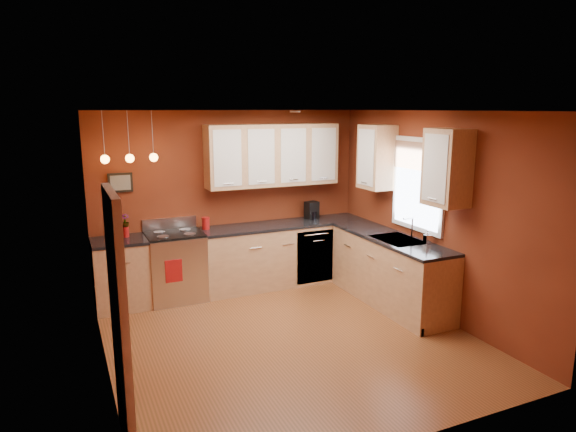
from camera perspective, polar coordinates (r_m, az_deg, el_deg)
name	(u,v)px	position (r m, az deg, el deg)	size (l,w,h in m)	color
floor	(290,338)	(6.14, 0.20, -13.44)	(4.20, 4.20, 0.00)	brown
ceiling	(290,111)	(5.55, 0.22, 11.61)	(4.00, 4.20, 0.02)	beige
wall_back	(231,200)	(7.63, -6.34, 1.81)	(4.00, 0.02, 2.60)	maroon
wall_front	(406,290)	(3.97, 12.98, -7.98)	(4.00, 0.02, 2.60)	maroon
wall_left	(100,250)	(5.23, -20.20, -3.56)	(0.02, 4.20, 2.60)	maroon
wall_right	(433,215)	(6.76, 15.82, 0.12)	(0.02, 4.20, 2.60)	maroon
base_cabinets_back_left	(121,275)	(7.22, -18.05, -6.27)	(0.70, 0.60, 0.90)	tan
base_cabinets_back_right	(285,255)	(7.80, -0.39, -4.31)	(2.54, 0.60, 0.90)	tan
base_cabinets_right	(390,272)	(7.14, 11.26, -6.09)	(0.60, 2.10, 0.90)	tan
counter_back_left	(119,241)	(7.09, -18.29, -2.65)	(0.70, 0.62, 0.04)	black
counter_back_right	(284,224)	(7.68, -0.39, -0.94)	(2.54, 0.62, 0.04)	black
counter_right	(391,238)	(7.01, 11.41, -2.44)	(0.62, 2.10, 0.04)	black
gas_range	(176,266)	(7.31, -12.36, -5.46)	(0.76, 0.64, 1.11)	silver
dishwasher_front	(315,257)	(7.70, 3.01, -4.54)	(0.60, 0.02, 0.80)	silver
sink	(398,241)	(6.90, 12.15, -2.75)	(0.50, 0.70, 0.33)	#949599
window	(418,182)	(6.91, 14.25, 3.72)	(0.06, 1.02, 1.22)	white
door_left_wall	(120,323)	(4.18, -18.20, -11.26)	(0.12, 0.82, 2.05)	white
upper_cabinets_back	(273,155)	(7.58, -1.69, 6.77)	(2.00, 0.35, 0.90)	tan
upper_cabinets_right	(408,162)	(6.81, 13.24, 5.87)	(0.35, 1.95, 0.90)	tan
wall_picture	(120,183)	(7.24, -18.12, 3.55)	(0.32, 0.03, 0.26)	black
pendant_lights	(130,158)	(6.88, -17.18, 6.21)	(0.71, 0.11, 0.66)	#949599
red_canister	(206,223)	(7.36, -9.13, -0.80)	(0.11, 0.11, 0.17)	#9F1111
red_vase	(126,232)	(7.18, -17.60, -1.69)	(0.09, 0.09, 0.14)	#9F1111
flowers	(125,221)	(7.15, -17.67, -0.56)	(0.11, 0.11, 0.19)	#9F1111
coffee_maker	(312,211)	(7.95, 2.67, 0.55)	(0.21, 0.21, 0.27)	black
soap_pump	(428,237)	(6.72, 15.24, -2.28)	(0.08, 0.08, 0.18)	silver
dish_towel	(174,271)	(6.97, -12.57, -5.99)	(0.22, 0.02, 0.30)	#9F1111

